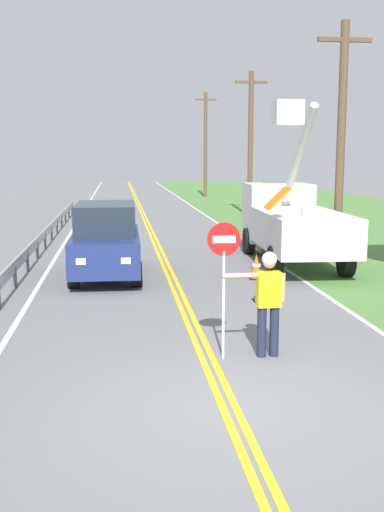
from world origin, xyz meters
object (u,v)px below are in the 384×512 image
Objects in this scene: stop_sign_paddle at (224,260)px; traffic_cone_lead at (262,287)px; flagger_worker at (268,297)px; utility_pole_far at (205,143)px; oncoming_suv_nearest at (106,240)px; traffic_cone_mid at (256,267)px; utility_bucket_truck at (290,219)px; utility_pole_near at (341,137)px; utility_pole_mid at (250,142)px.

traffic_cone_lead is at bearing 67.82° from stop_sign_paddle.
flagger_worker reaches higher than traffic_cone_lead.
utility_pole_far is at bearing 82.25° from stop_sign_paddle.
traffic_cone_mid is (4.18, -0.78, -0.72)m from oncoming_suv_nearest.
stop_sign_paddle is at bearing -112.29° from utility_bucket_truck.
utility_bucket_truck reaches higher than stop_sign_paddle.
traffic_cone_lead is (-4.00, -5.87, -3.70)m from utility_pole_near.
utility_pole_mid is 0.93× the size of utility_pole_far.
oncoming_suv_nearest is (-2.86, 7.40, 0.01)m from flagger_worker.
utility_pole_mid is at bearing -89.63° from utility_pole_far.
traffic_cone_mid is at bearing 72.49° from stop_sign_paddle.
utility_pole_mid is at bearing 89.47° from utility_pole_near.
stop_sign_paddle is 0.30× the size of utility_pole_near.
utility_pole_far is 12.34× the size of traffic_cone_lead.
flagger_worker is 2.61× the size of traffic_cone_lead.
oncoming_suv_nearest is 6.62× the size of traffic_cone_lead.
utility_pole_far is (5.64, 41.48, 2.80)m from stop_sign_paddle.
oncoming_suv_nearest is 35.10m from utility_pole_far.
stop_sign_paddle is at bearing -179.32° from flagger_worker.
stop_sign_paddle is 11.58m from utility_pole_near.
utility_pole_mid is at bearing 82.60° from utility_bucket_truck.
utility_bucket_truck is 6.15m from oncoming_suv_nearest.
utility_pole_near is at bearing -90.53° from utility_pole_mid.
utility_pole_far is at bearing 86.69° from utility_bucket_truck.
oncoming_suv_nearest is 8.61m from utility_pole_near.
stop_sign_paddle is 7.08m from traffic_cone_mid.
utility_pole_mid is 17.08m from utility_pole_far.
traffic_cone_lead is at bearing -42.79° from oncoming_suv_nearest.
flagger_worker is 41.90m from utility_pole_far.
utility_bucket_truck reaches higher than flagger_worker.
traffic_cone_lead is (0.85, 3.97, -0.71)m from flagger_worker.
utility_pole_near reaches higher than flagger_worker.
utility_pole_far is at bearing 83.30° from flagger_worker.
traffic_cone_mid is (-1.69, -2.59, -1.07)m from utility_bucket_truck.
stop_sign_paddle is 4.51m from traffic_cone_lead.
utility_pole_near is at bearing 42.41° from traffic_cone_mid.
traffic_cone_mid is at bearing -137.59° from utility_pole_near.
flagger_worker is at bearing -101.54° from utility_pole_mid.
flagger_worker is 0.23× the size of utility_pole_mid.
oncoming_suv_nearest is at bearing 169.39° from traffic_cone_mid.
flagger_worker is at bearing -68.90° from oncoming_suv_nearest.
utility_bucket_truck is at bearing -93.31° from utility_pole_far.
traffic_cone_lead is 2.69m from traffic_cone_mid.
utility_pole_near is at bearing 18.91° from utility_bucket_truck.
stop_sign_paddle is at bearing -103.26° from utility_pole_mid.
utility_bucket_truck is 32.46m from utility_pole_far.
utility_pole_near is 11.01× the size of traffic_cone_lead.
utility_bucket_truck reaches higher than traffic_cone_lead.
stop_sign_paddle reaches higher than traffic_cone_lead.
flagger_worker is 0.39× the size of oncoming_suv_nearest.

